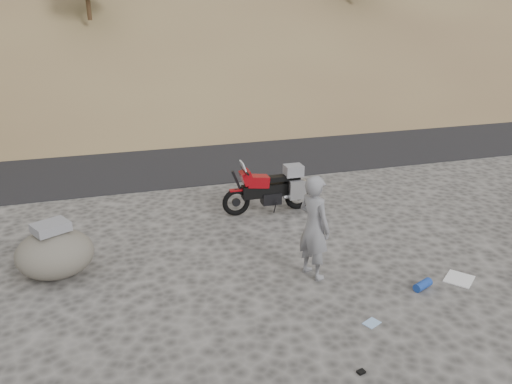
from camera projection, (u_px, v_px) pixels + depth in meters
ground at (333, 274)px, 9.35m from camera, size 140.00×140.00×0.00m
road at (223, 150)px, 17.42m from camera, size 120.00×7.00×0.05m
motorcycle at (273, 189)px, 11.99m from camera, size 2.28×0.66×1.36m
man at (312, 275)px, 9.31m from camera, size 0.69×0.83×1.96m
boulder at (55, 253)px, 9.13m from camera, size 1.65×1.51×1.08m
gear_white_cloth at (459, 279)px, 9.16m from camera, size 0.69×0.68×0.02m
gear_blue_mat at (423, 285)px, 8.82m from camera, size 0.42×0.29×0.16m
gear_glove_b at (361, 372)px, 6.81m from camera, size 0.12×0.10×0.04m
gear_blue_cloth at (372, 323)px, 7.89m from camera, size 0.32×0.29×0.01m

